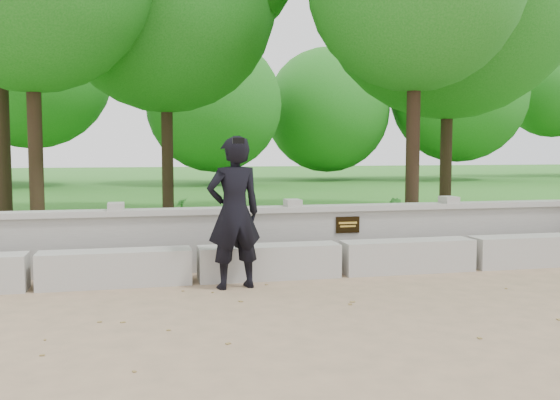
{
  "coord_description": "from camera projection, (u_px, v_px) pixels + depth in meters",
  "views": [
    {
      "loc": [
        -2.72,
        -6.19,
        1.74
      ],
      "look_at": [
        -0.93,
        1.57,
        1.08
      ],
      "focal_mm": 40.0,
      "sensor_mm": 36.0,
      "label": 1
    }
  ],
  "objects": [
    {
      "name": "ground",
      "position": [
        396.0,
        309.0,
        6.76
      ],
      "size": [
        80.0,
        80.0,
        0.0
      ],
      "primitive_type": "plane",
      "color": "tan",
      "rests_on": "ground"
    },
    {
      "name": "lawn",
      "position": [
        222.0,
        198.0,
        20.35
      ],
      "size": [
        40.0,
        22.0,
        0.25
      ],
      "primitive_type": "cube",
      "color": "#316B1E",
      "rests_on": "ground"
    },
    {
      "name": "shrub_d",
      "position": [
        181.0,
        212.0,
        11.82
      ],
      "size": [
        0.33,
        0.36,
        0.56
      ],
      "primitive_type": "imported",
      "rotation": [
        0.0,
        0.0,
        4.9
      ],
      "color": "#307D2A",
      "rests_on": "lawn"
    },
    {
      "name": "parapet_wall",
      "position": [
        325.0,
        235.0,
        9.25
      ],
      "size": [
        12.5,
        0.35,
        0.9
      ],
      "color": "#A2A099",
      "rests_on": "ground"
    },
    {
      "name": "man_main",
      "position": [
        234.0,
        213.0,
        7.71
      ],
      "size": [
        0.76,
        0.69,
        1.89
      ],
      "color": "black",
      "rests_on": "ground"
    },
    {
      "name": "shrub_b",
      "position": [
        397.0,
        212.0,
        11.89
      ],
      "size": [
        0.39,
        0.38,
        0.55
      ],
      "primitive_type": "imported",
      "rotation": [
        0.0,
        0.0,
        2.42
      ],
      "color": "#307D2A",
      "rests_on": "lawn"
    },
    {
      "name": "concrete_bench",
      "position": [
        340.0,
        259.0,
        8.59
      ],
      "size": [
        11.9,
        0.45,
        0.45
      ],
      "color": "#ACAAA3",
      "rests_on": "ground"
    }
  ]
}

